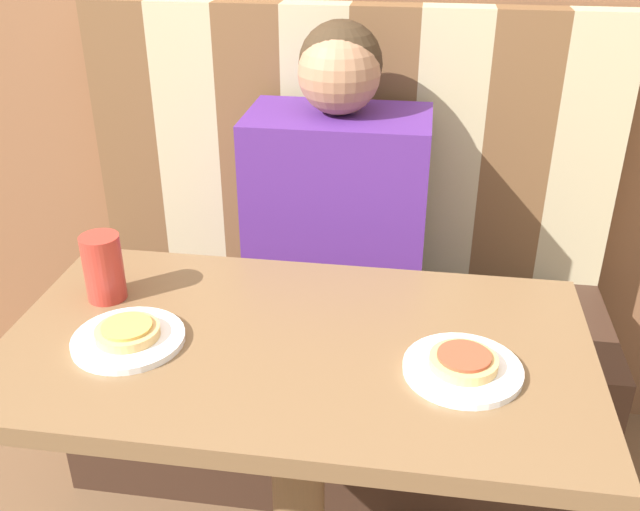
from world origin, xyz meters
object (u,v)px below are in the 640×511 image
at_px(plate_left, 129,339).
at_px(plate_right, 463,369).
at_px(person, 338,187).
at_px(drinking_cup, 103,268).
at_px(pizza_left, 127,331).
at_px(pizza_right, 464,361).

relative_size(plate_left, plate_right, 1.00).
bearing_deg(person, drinking_cup, -128.51).
distance_m(person, drinking_cup, 0.59).
distance_m(plate_right, pizza_left, 0.55).
height_order(person, drinking_cup, person).
relative_size(person, plate_right, 3.62).
distance_m(pizza_left, pizza_right, 0.55).
distance_m(plate_left, pizza_right, 0.55).
distance_m(plate_right, drinking_cup, 0.66).
bearing_deg(pizza_right, plate_left, -180.00).
xyz_separation_m(plate_left, drinking_cup, (-0.09, 0.13, 0.06)).
xyz_separation_m(plate_right, pizza_right, (-0.00, 0.00, 0.02)).
bearing_deg(plate_right, pizza_left, 180.00).
relative_size(pizza_right, drinking_cup, 0.85).
xyz_separation_m(plate_right, drinking_cup, (-0.65, 0.13, 0.06)).
bearing_deg(pizza_left, plate_left, -172.87).
relative_size(plate_left, pizza_left, 1.75).
bearing_deg(pizza_right, pizza_left, 180.00).
height_order(pizza_left, drinking_cup, drinking_cup).
height_order(pizza_right, drinking_cup, drinking_cup).
bearing_deg(person, plate_right, -65.30).
xyz_separation_m(person, pizza_left, (-0.28, -0.60, -0.03)).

